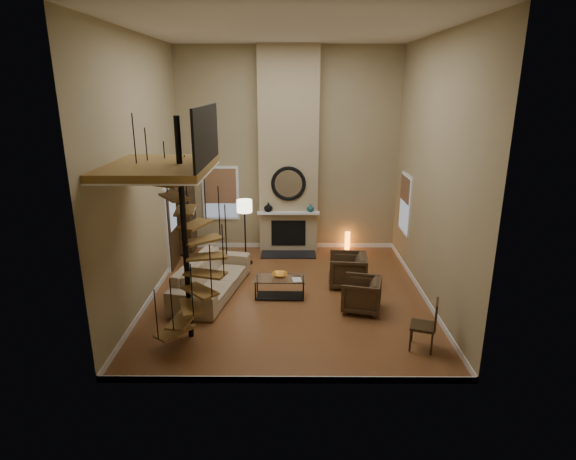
{
  "coord_description": "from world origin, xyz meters",
  "views": [
    {
      "loc": [
        0.05,
        -9.6,
        4.5
      ],
      "look_at": [
        0.0,
        0.4,
        1.4
      ],
      "focal_mm": 29.31,
      "sensor_mm": 36.0,
      "label": 1
    }
  ],
  "objects_px": {
    "side_chair": "(428,322)",
    "accent_lamp": "(347,241)",
    "sofa": "(211,277)",
    "floor_lamp": "(245,211)",
    "armchair_far": "(365,295)",
    "coffee_table": "(280,285)",
    "armchair_near": "(351,271)",
    "hutch": "(187,219)"
  },
  "relations": [
    {
      "from": "accent_lamp",
      "to": "armchair_far",
      "type": "bearing_deg",
      "value": -91.32
    },
    {
      "from": "hutch",
      "to": "armchair_far",
      "type": "relative_size",
      "value": 2.25
    },
    {
      "from": "side_chair",
      "to": "armchair_far",
      "type": "bearing_deg",
      "value": 120.46
    },
    {
      "from": "floor_lamp",
      "to": "armchair_near",
      "type": "bearing_deg",
      "value": -28.39
    },
    {
      "from": "coffee_table",
      "to": "floor_lamp",
      "type": "relative_size",
      "value": 0.66
    },
    {
      "from": "coffee_table",
      "to": "floor_lamp",
      "type": "xyz_separation_m",
      "value": [
        -0.94,
        2.06,
        1.13
      ]
    },
    {
      "from": "hutch",
      "to": "armchair_near",
      "type": "bearing_deg",
      "value": -27.8
    },
    {
      "from": "coffee_table",
      "to": "side_chair",
      "type": "distance_m",
      "value": 3.41
    },
    {
      "from": "hutch",
      "to": "armchair_near",
      "type": "height_order",
      "value": "hutch"
    },
    {
      "from": "armchair_far",
      "to": "floor_lamp",
      "type": "xyz_separation_m",
      "value": [
        -2.71,
        2.71,
        1.06
      ]
    },
    {
      "from": "floor_lamp",
      "to": "armchair_far",
      "type": "bearing_deg",
      "value": -45.07
    },
    {
      "from": "hutch",
      "to": "armchair_far",
      "type": "xyz_separation_m",
      "value": [
        4.4,
        -3.57,
        -0.6
      ]
    },
    {
      "from": "hutch",
      "to": "sofa",
      "type": "bearing_deg",
      "value": -68.17
    },
    {
      "from": "armchair_near",
      "to": "floor_lamp",
      "type": "xyz_separation_m",
      "value": [
        -2.59,
        1.4,
        1.06
      ]
    },
    {
      "from": "sofa",
      "to": "accent_lamp",
      "type": "bearing_deg",
      "value": -37.42
    },
    {
      "from": "hutch",
      "to": "armchair_near",
      "type": "distance_m",
      "value": 4.87
    },
    {
      "from": "hutch",
      "to": "side_chair",
      "type": "xyz_separation_m",
      "value": [
        5.27,
        -5.06,
        -0.42
      ]
    },
    {
      "from": "sofa",
      "to": "armchair_far",
      "type": "height_order",
      "value": "sofa"
    },
    {
      "from": "coffee_table",
      "to": "accent_lamp",
      "type": "xyz_separation_m",
      "value": [
        1.86,
        3.16,
        -0.03
      ]
    },
    {
      "from": "sofa",
      "to": "floor_lamp",
      "type": "relative_size",
      "value": 1.55
    },
    {
      "from": "coffee_table",
      "to": "sofa",
      "type": "bearing_deg",
      "value": 173.24
    },
    {
      "from": "hutch",
      "to": "sofa",
      "type": "height_order",
      "value": "hutch"
    },
    {
      "from": "armchair_far",
      "to": "side_chair",
      "type": "height_order",
      "value": "side_chair"
    },
    {
      "from": "sofa",
      "to": "side_chair",
      "type": "distance_m",
      "value": 4.79
    },
    {
      "from": "armchair_far",
      "to": "coffee_table",
      "type": "xyz_separation_m",
      "value": [
        -1.77,
        0.66,
        -0.07
      ]
    },
    {
      "from": "side_chair",
      "to": "hutch",
      "type": "bearing_deg",
      "value": 136.18
    },
    {
      "from": "hutch",
      "to": "coffee_table",
      "type": "relative_size",
      "value": 1.56
    },
    {
      "from": "armchair_near",
      "to": "armchair_far",
      "type": "relative_size",
      "value": 1.12
    },
    {
      "from": "sofa",
      "to": "floor_lamp",
      "type": "height_order",
      "value": "floor_lamp"
    },
    {
      "from": "armchair_near",
      "to": "side_chair",
      "type": "relative_size",
      "value": 0.93
    },
    {
      "from": "hutch",
      "to": "side_chair",
      "type": "distance_m",
      "value": 7.32
    },
    {
      "from": "sofa",
      "to": "hutch",
      "type": "bearing_deg",
      "value": 33.14
    },
    {
      "from": "sofa",
      "to": "side_chair",
      "type": "relative_size",
      "value": 2.83
    },
    {
      "from": "sofa",
      "to": "accent_lamp",
      "type": "height_order",
      "value": "sofa"
    },
    {
      "from": "hutch",
      "to": "floor_lamp",
      "type": "xyz_separation_m",
      "value": [
        1.69,
        -0.86,
        0.46
      ]
    },
    {
      "from": "sofa",
      "to": "floor_lamp",
      "type": "bearing_deg",
      "value": -6.32
    },
    {
      "from": "sofa",
      "to": "floor_lamp",
      "type": "distance_m",
      "value": 2.22
    },
    {
      "from": "sofa",
      "to": "side_chair",
      "type": "bearing_deg",
      "value": -107.82
    },
    {
      "from": "floor_lamp",
      "to": "accent_lamp",
      "type": "relative_size",
      "value": 3.28
    },
    {
      "from": "side_chair",
      "to": "accent_lamp",
      "type": "bearing_deg",
      "value": 98.45
    },
    {
      "from": "sofa",
      "to": "armchair_near",
      "type": "relative_size",
      "value": 3.05
    },
    {
      "from": "sofa",
      "to": "side_chair",
      "type": "xyz_separation_m",
      "value": [
        4.18,
        -2.33,
        0.13
      ]
    }
  ]
}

